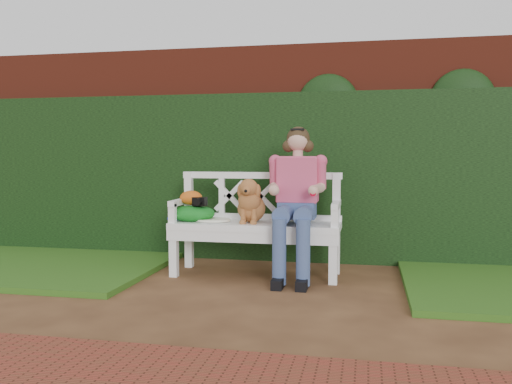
# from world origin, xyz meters

# --- Properties ---
(ground) EXTENTS (60.00, 60.00, 0.00)m
(ground) POSITION_xyz_m (0.00, 0.00, 0.00)
(ground) COLOR #452A19
(brick_wall) EXTENTS (10.00, 0.30, 2.20)m
(brick_wall) POSITION_xyz_m (0.00, 1.90, 1.10)
(brick_wall) COLOR maroon
(brick_wall) RESTS_ON ground
(ivy_hedge) EXTENTS (10.00, 0.18, 1.70)m
(ivy_hedge) POSITION_xyz_m (0.00, 1.68, 0.85)
(ivy_hedge) COLOR #1D4316
(ivy_hedge) RESTS_ON ground
(grass_left) EXTENTS (2.60, 2.00, 0.05)m
(grass_left) POSITION_xyz_m (-2.40, 0.90, 0.03)
(grass_left) COLOR #265D19
(grass_left) RESTS_ON ground
(garden_bench) EXTENTS (1.59, 0.64, 0.48)m
(garden_bench) POSITION_xyz_m (-0.18, 0.94, 0.24)
(garden_bench) COLOR white
(garden_bench) RESTS_ON ground
(seated_woman) EXTENTS (0.73, 0.85, 1.27)m
(seated_woman) POSITION_xyz_m (0.19, 0.92, 0.63)
(seated_woman) COLOR #DA4557
(seated_woman) RESTS_ON ground
(dog) EXTENTS (0.28, 0.37, 0.40)m
(dog) POSITION_xyz_m (-0.22, 0.90, 0.68)
(dog) COLOR #925420
(dog) RESTS_ON garden_bench
(tennis_racket) EXTENTS (0.67, 0.44, 0.03)m
(tennis_racket) POSITION_xyz_m (-0.60, 0.90, 0.49)
(tennis_racket) COLOR silver
(tennis_racket) RESTS_ON garden_bench
(green_bag) EXTENTS (0.48, 0.42, 0.14)m
(green_bag) POSITION_xyz_m (-0.76, 0.91, 0.55)
(green_bag) COLOR #387F2E
(green_bag) RESTS_ON garden_bench
(camera_item) EXTENTS (0.12, 0.10, 0.08)m
(camera_item) POSITION_xyz_m (-0.69, 0.89, 0.66)
(camera_item) COLOR black
(camera_item) RESTS_ON green_bag
(baseball_glove) EXTENTS (0.23, 0.18, 0.13)m
(baseball_glove) POSITION_xyz_m (-0.78, 0.93, 0.69)
(baseball_glove) COLOR #C95915
(baseball_glove) RESTS_ON green_bag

